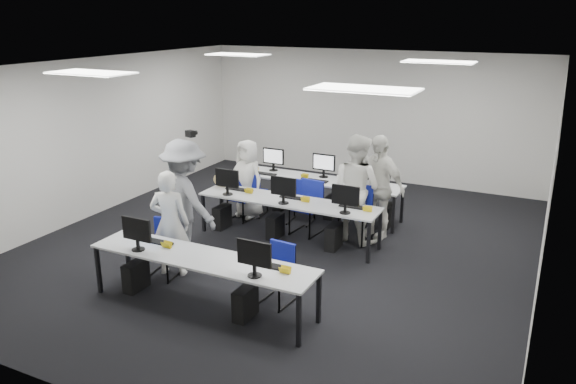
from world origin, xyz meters
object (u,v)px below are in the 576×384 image
at_px(chair_2, 242,206).
at_px(student_2, 248,179).
at_px(chair_1, 276,285).
at_px(student_3, 378,187).
at_px(desk_front, 202,260).
at_px(chair_4, 356,224).
at_px(chair_3, 307,217).
at_px(chair_7, 354,219).
at_px(student_0, 170,223).
at_px(chair_5, 254,201).
at_px(chair_0, 163,259).
at_px(photographer, 185,200).
at_px(desk_mid, 288,203).
at_px(student_1, 356,188).
at_px(chair_6, 300,208).

bearing_deg(chair_2, student_2, 86.80).
bearing_deg(chair_1, student_3, 86.44).
xyz_separation_m(desk_front, chair_4, (1.06, 3.09, -0.38)).
height_order(chair_1, chair_3, chair_3).
height_order(chair_7, student_0, student_0).
bearing_deg(chair_5, chair_0, -95.32).
height_order(chair_2, chair_5, chair_5).
relative_size(chair_7, student_2, 0.57).
distance_m(student_3, photographer, 3.30).
height_order(student_2, photographer, photographer).
height_order(desk_mid, chair_7, chair_7).
bearing_deg(desk_front, chair_1, 32.89).
distance_m(desk_front, chair_7, 3.52).
height_order(desk_front, chair_5, chair_5).
xyz_separation_m(chair_4, student_1, (-0.03, 0.06, 0.63)).
xyz_separation_m(chair_3, student_1, (0.88, 0.10, 0.64)).
relative_size(student_0, photographer, 0.84).
bearing_deg(chair_3, student_3, 26.38).
bearing_deg(student_2, chair_1, -37.39).
xyz_separation_m(chair_6, student_0, (-0.83, -2.83, 0.53)).
distance_m(desk_front, chair_2, 3.43).
height_order(chair_0, student_0, student_0).
bearing_deg(student_1, student_0, 70.99).
bearing_deg(chair_1, desk_mid, 117.65).
height_order(student_3, photographer, photographer).
height_order(desk_front, chair_0, chair_0).
bearing_deg(chair_3, chair_4, 9.54).
xyz_separation_m(desk_mid, chair_2, (-1.25, 0.57, -0.42)).
bearing_deg(chair_1, chair_3, 110.87).
height_order(chair_5, chair_7, chair_5).
height_order(student_0, student_1, student_1).
bearing_deg(desk_front, chair_3, 87.15).
height_order(chair_3, chair_7, chair_3).
distance_m(desk_mid, photographer, 1.80).
height_order(desk_front, student_3, student_3).
bearing_deg(chair_7, chair_5, 155.63).
distance_m(chair_0, chair_4, 3.34).
bearing_deg(chair_2, student_3, 13.75).
distance_m(chair_0, chair_1, 1.90).
distance_m(desk_front, student_2, 3.56).
distance_m(chair_4, chair_5, 2.27).
xyz_separation_m(student_0, student_3, (2.31, 2.80, 0.10)).
height_order(student_1, student_2, student_1).
bearing_deg(student_3, student_0, -110.88).
bearing_deg(student_1, chair_6, 4.71).
bearing_deg(student_0, chair_7, -142.00).
xyz_separation_m(student_2, photographer, (0.06, -2.09, 0.21)).
relative_size(desk_front, chair_6, 3.54).
bearing_deg(student_0, student_1, -145.70).
bearing_deg(student_2, chair_3, 4.44).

